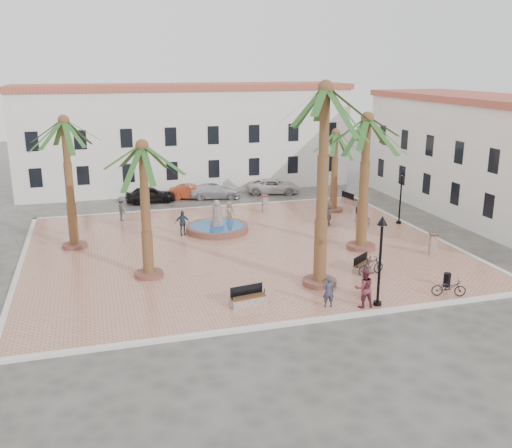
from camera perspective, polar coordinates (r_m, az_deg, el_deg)
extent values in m
plane|color=#56544F|center=(35.89, -1.53, -2.58)|extent=(120.00, 120.00, 0.00)
cube|color=tan|center=(35.87, -1.54, -2.47)|extent=(26.00, 22.00, 0.15)
cube|color=silver|center=(46.18, -5.01, 1.65)|extent=(26.30, 0.30, 0.16)
cube|color=silver|center=(26.12, 4.71, -9.72)|extent=(26.30, 0.30, 0.16)
cube|color=silver|center=(40.98, 16.33, -0.77)|extent=(0.30, 22.30, 0.16)
cube|color=silver|center=(35.10, -22.58, -4.13)|extent=(0.30, 22.30, 0.16)
cube|color=white|center=(54.09, -7.03, 8.43)|extent=(30.00, 7.00, 9.00)
cube|color=#BB5542|center=(53.70, -7.21, 13.47)|extent=(30.40, 7.40, 0.50)
cube|color=black|center=(50.52, -21.15, 4.33)|extent=(1.00, 0.12, 1.60)
cube|color=black|center=(50.32, -16.90, 4.67)|extent=(1.00, 0.12, 1.60)
cube|color=black|center=(50.40, -12.63, 4.99)|extent=(1.00, 0.12, 1.60)
cube|color=black|center=(50.76, -8.39, 5.28)|extent=(1.00, 0.12, 1.60)
cube|color=black|center=(51.40, -4.23, 5.53)|extent=(1.00, 0.12, 1.60)
cube|color=black|center=(52.29, -0.19, 5.75)|extent=(1.00, 0.12, 1.60)
cube|color=black|center=(53.43, 3.69, 5.93)|extent=(1.00, 0.12, 1.60)
cube|color=black|center=(54.81, 7.41, 6.08)|extent=(1.00, 0.12, 1.60)
cube|color=black|center=(50.07, -21.49, 7.69)|extent=(1.00, 0.12, 1.60)
cube|color=black|center=(49.87, -17.17, 8.05)|extent=(1.00, 0.12, 1.60)
cube|color=black|center=(49.95, -12.84, 8.37)|extent=(1.00, 0.12, 1.60)
cube|color=black|center=(50.31, -8.53, 8.64)|extent=(1.00, 0.12, 1.60)
cube|color=black|center=(50.95, -4.30, 8.85)|extent=(1.00, 0.12, 1.60)
cube|color=black|center=(51.85, -0.20, 9.02)|extent=(1.00, 0.12, 1.60)
cube|color=black|center=(53.00, 3.75, 9.13)|extent=(1.00, 0.12, 1.60)
cube|color=black|center=(54.39, 7.52, 9.20)|extent=(1.00, 0.12, 1.60)
cube|color=white|center=(45.72, 22.87, 5.67)|extent=(7.00, 26.00, 8.50)
cube|color=#BB5542|center=(45.24, 23.49, 11.27)|extent=(7.40, 26.40, 0.50)
cube|color=black|center=(40.86, 22.29, 1.71)|extent=(0.12, 1.00, 1.60)
cube|color=black|center=(43.74, 19.32, 2.87)|extent=(0.12, 1.00, 1.60)
cube|color=black|center=(46.73, 16.72, 3.87)|extent=(0.12, 1.00, 1.60)
cube|color=black|center=(49.83, 14.44, 4.75)|extent=(0.12, 1.00, 1.60)
cube|color=black|center=(53.00, 12.41, 5.52)|extent=(0.12, 1.00, 1.60)
cube|color=black|center=(40.30, 22.73, 5.85)|extent=(0.12, 1.00, 1.60)
cube|color=black|center=(43.22, 19.68, 6.75)|extent=(0.12, 1.00, 1.60)
cube|color=black|center=(46.24, 17.02, 7.51)|extent=(0.12, 1.00, 1.60)
cube|color=black|center=(49.37, 14.67, 8.17)|extent=(0.12, 1.00, 1.60)
cube|color=black|center=(52.57, 12.61, 8.74)|extent=(0.12, 1.00, 1.60)
cylinder|color=brown|center=(39.32, -3.90, -0.43)|extent=(4.28, 4.28, 0.41)
cylinder|color=#194C8C|center=(39.27, -3.90, -0.17)|extent=(3.77, 3.77, 0.06)
cylinder|color=gray|center=(39.27, -3.90, -0.14)|extent=(0.92, 0.92, 0.81)
cylinder|color=gray|center=(39.05, -3.93, 1.01)|extent=(0.61, 0.61, 1.22)
sphere|color=gray|center=(38.86, -3.95, 2.10)|extent=(0.45, 0.45, 0.45)
cylinder|color=brown|center=(37.62, -17.66, -2.05)|extent=(1.54, 1.54, 0.23)
cylinder|color=brown|center=(36.65, -18.17, 3.84)|extent=(0.50, 0.50, 7.67)
sphere|color=brown|center=(36.11, -18.70, 9.80)|extent=(0.67, 0.67, 0.67)
cylinder|color=brown|center=(31.62, -10.66, -4.93)|extent=(1.57, 1.57, 0.23)
cylinder|color=brown|center=(30.56, -10.99, 1.30)|extent=(0.51, 0.51, 6.86)
sphere|color=brown|center=(29.91, -11.34, 7.68)|extent=(0.68, 0.68, 0.68)
cylinder|color=brown|center=(30.13, 6.35, -5.77)|extent=(1.78, 1.78, 0.27)
cylinder|color=brown|center=(28.68, 6.65, 3.59)|extent=(0.58, 0.58, 9.76)
sphere|color=brown|center=(28.07, 6.97, 13.37)|extent=(0.78, 0.78, 0.78)
cylinder|color=brown|center=(36.20, 10.43, -2.21)|extent=(1.78, 1.78, 0.27)
cylinder|color=brown|center=(35.18, 10.75, 4.04)|extent=(0.58, 0.58, 7.79)
sphere|color=brown|center=(34.62, 11.08, 10.36)|extent=(0.78, 0.78, 0.78)
cylinder|color=brown|center=(45.07, 7.72, 1.45)|extent=(1.48, 1.48, 0.22)
cylinder|color=brown|center=(44.42, 7.86, 5.27)|extent=(0.48, 0.48, 5.89)
sphere|color=brown|center=(43.99, 8.00, 9.05)|extent=(0.65, 0.65, 0.65)
cube|color=gray|center=(27.47, -0.76, -7.72)|extent=(1.85, 0.84, 0.40)
cube|color=#56351E|center=(27.37, -0.76, -7.28)|extent=(1.75, 0.77, 0.06)
cube|color=black|center=(27.45, -0.96, -6.61)|extent=(1.67, 0.33, 0.50)
cylinder|color=black|center=(27.01, -2.40, -7.35)|extent=(0.05, 0.05, 0.30)
cylinder|color=black|center=(27.67, 0.83, -6.76)|extent=(0.05, 0.05, 0.30)
cube|color=gray|center=(32.44, 10.69, -4.27)|extent=(1.62, 1.37, 0.36)
cube|color=#56351E|center=(32.37, 10.71, -3.92)|extent=(1.52, 1.28, 0.05)
cube|color=black|center=(32.37, 10.42, -3.44)|extent=(1.28, 0.94, 0.46)
cylinder|color=black|center=(31.68, 10.07, -4.12)|extent=(0.05, 0.05, 0.27)
cylinder|color=black|center=(32.99, 11.34, -3.38)|extent=(0.05, 0.05, 0.27)
cube|color=gray|center=(42.22, 10.59, 0.48)|extent=(0.84, 1.92, 0.41)
cube|color=#56351E|center=(42.16, 10.60, 0.79)|extent=(0.78, 1.81, 0.06)
cube|color=black|center=(42.02, 10.33, 1.14)|extent=(0.32, 1.74, 0.52)
cylinder|color=black|center=(41.32, 10.98, 0.64)|extent=(0.05, 0.05, 0.31)
cylinder|color=black|center=(42.93, 10.26, 1.25)|extent=(0.05, 0.05, 0.31)
cube|color=gray|center=(47.79, 9.35, 2.31)|extent=(0.83, 1.82, 0.39)
cube|color=#56351E|center=(47.74, 9.36, 2.57)|extent=(0.77, 1.72, 0.06)
cube|color=black|center=(47.56, 9.17, 2.85)|extent=(0.34, 1.64, 0.49)
cylinder|color=black|center=(47.06, 9.95, 2.50)|extent=(0.05, 0.05, 0.29)
cylinder|color=black|center=(48.37, 8.80, 2.91)|extent=(0.05, 0.05, 0.29)
cylinder|color=black|center=(28.12, 12.04, -7.75)|extent=(0.39, 0.39, 0.17)
cylinder|color=black|center=(27.40, 12.28, -3.94)|extent=(0.13, 0.13, 3.93)
cone|color=black|center=(26.77, 12.54, 0.35)|extent=(0.48, 0.48, 0.44)
sphere|color=beige|center=(26.82, 12.52, 0.02)|extent=(0.26, 0.26, 0.26)
cylinder|color=black|center=(42.44, 14.08, 0.17)|extent=(0.35, 0.35, 0.16)
cylinder|color=black|center=(42.01, 14.24, 2.50)|extent=(0.12, 0.12, 3.51)
cone|color=black|center=(41.63, 14.42, 5.05)|extent=(0.43, 0.43, 0.39)
sphere|color=beige|center=(41.66, 14.41, 4.85)|extent=(0.23, 0.23, 0.23)
cube|color=gray|center=(28.67, 10.99, -6.00)|extent=(0.43, 0.43, 1.31)
cube|color=brown|center=(28.42, 11.07, -4.69)|extent=(0.54, 0.54, 0.10)
cube|color=gray|center=(43.90, 0.89, 1.94)|extent=(0.44, 0.44, 1.31)
cube|color=brown|center=(43.74, 0.89, 2.84)|extent=(0.54, 0.54, 0.10)
cube|color=gray|center=(35.88, 17.27, -2.02)|extent=(0.46, 0.46, 1.24)
cube|color=brown|center=(35.69, 17.35, -1.00)|extent=(0.57, 0.57, 0.10)
cylinder|color=black|center=(31.19, 18.56, -5.31)|extent=(0.37, 0.37, 0.73)
imported|color=#33354A|center=(27.27, 7.25, -6.72)|extent=(0.61, 0.44, 1.55)
imported|color=black|center=(29.95, 18.72, -6.05)|extent=(1.78, 1.13, 0.88)
imported|color=maroon|center=(27.46, 10.76, -6.29)|extent=(0.96, 0.76, 1.92)
imported|color=black|center=(31.79, 11.43, -4.12)|extent=(1.72, 0.76, 1.00)
imported|color=#988763|center=(41.37, -2.69, 1.22)|extent=(0.82, 0.62, 1.52)
imported|color=#314057|center=(38.50, -7.37, 0.11)|extent=(1.00, 0.44, 1.69)
imported|color=#444448|center=(42.83, -13.26, 1.49)|extent=(0.91, 1.28, 1.79)
imported|color=#736158|center=(40.70, 7.24, 1.05)|extent=(0.80, 1.72, 1.79)
imported|color=black|center=(48.61, -10.54, 2.91)|extent=(4.21, 1.90, 1.40)
imported|color=#A3371B|center=(49.56, -6.50, 3.23)|extent=(3.97, 2.10, 1.24)
imported|color=silver|center=(49.52, -4.15, 3.30)|extent=(4.66, 2.51, 1.28)
imported|color=silver|center=(51.39, 1.77, 3.80)|extent=(5.04, 3.22, 1.30)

